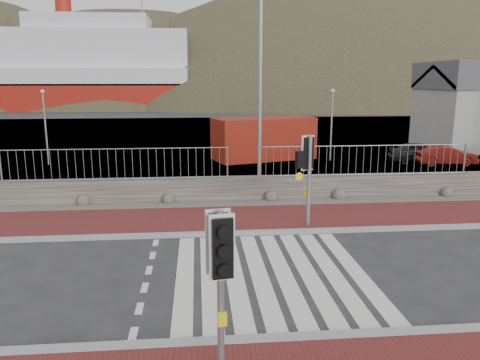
{
  "coord_description": "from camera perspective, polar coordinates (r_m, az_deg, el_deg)",
  "views": [
    {
      "loc": [
        -1.74,
        -10.55,
        4.66
      ],
      "look_at": [
        -0.49,
        3.0,
        1.72
      ],
      "focal_mm": 35.0,
      "sensor_mm": 36.0,
      "label": 1
    }
  ],
  "objects": [
    {
      "name": "traffic_signal_near",
      "position": [
        7.23,
        -2.44,
        -9.55
      ],
      "size": [
        0.43,
        0.3,
        2.75
      ],
      "rotation": [
        0.0,
        0.0,
        0.16
      ],
      "color": "gray",
      "rests_on": "ground"
    },
    {
      "name": "quay",
      "position": [
        38.77,
        -2.65,
        5.28
      ],
      "size": [
        120.0,
        40.0,
        0.5
      ],
      "primitive_type": "cube",
      "color": "#4C4C4F",
      "rests_on": "ground"
    },
    {
      "name": "ferry",
      "position": [
        81.74,
        -22.01,
        11.82
      ],
      "size": [
        50.0,
        16.0,
        20.0
      ],
      "color": "maroon",
      "rests_on": "ground"
    },
    {
      "name": "stone_wall",
      "position": [
        18.42,
        0.3,
        -1.01
      ],
      "size": [
        40.0,
        0.6,
        0.9
      ],
      "primitive_type": "cube",
      "color": "#413D36",
      "rests_on": "ground"
    },
    {
      "name": "railing",
      "position": [
        18.01,
        0.35,
        3.13
      ],
      "size": [
        18.07,
        0.07,
        1.22
      ],
      "color": "gray",
      "rests_on": "stone_wall"
    },
    {
      "name": "hills_backdrop",
      "position": [
        102.63,
        -0.31,
        -3.47
      ],
      "size": [
        254.0,
        90.0,
        100.0
      ],
      "color": "#2E2F1C",
      "rests_on": "ground"
    },
    {
      "name": "water",
      "position": [
        73.62,
        -3.92,
        8.54
      ],
      "size": [
        220.0,
        50.0,
        0.05
      ],
      "primitive_type": "cube",
      "color": "#3F4C54",
      "rests_on": "ground"
    },
    {
      "name": "streetlight",
      "position": [
        18.87,
        2.96,
        13.43
      ],
      "size": [
        1.91,
        0.43,
        9.01
      ],
      "rotation": [
        0.0,
        0.0,
        0.13
      ],
      "color": "gray",
      "rests_on": "ground"
    },
    {
      "name": "zebra_crossing",
      "position": [
        11.66,
        3.83,
        -11.34
      ],
      "size": [
        4.62,
        5.6,
        0.01
      ],
      "color": "silver",
      "rests_on": "ground"
    },
    {
      "name": "traffic_signal_far",
      "position": [
        14.73,
        8.37,
        2.33
      ],
      "size": [
        0.73,
        0.43,
        2.97
      ],
      "rotation": [
        0.0,
        0.0,
        3.48
      ],
      "color": "gray",
      "rests_on": "ground"
    },
    {
      "name": "shipping_container",
      "position": [
        27.82,
        2.91,
        5.08
      ],
      "size": [
        6.31,
        4.07,
        2.44
      ],
      "primitive_type": "cube",
      "rotation": [
        0.0,
        0.0,
        0.3
      ],
      "color": "maroon",
      "rests_on": "ground"
    },
    {
      "name": "gravel_strip",
      "position": [
        17.76,
        0.55,
        -2.91
      ],
      "size": [
        40.0,
        1.5,
        0.06
      ],
      "primitive_type": "cube",
      "color": "#59544C",
      "rests_on": "ground"
    },
    {
      "name": "sidewalk_far",
      "position": [
        15.84,
        1.28,
        -4.75
      ],
      "size": [
        40.0,
        3.0,
        0.08
      ],
      "primitive_type": "cube",
      "color": "maroon",
      "rests_on": "ground"
    },
    {
      "name": "car_b",
      "position": [
        28.22,
        23.77,
        2.77
      ],
      "size": [
        3.35,
        1.33,
        1.08
      ],
      "primitive_type": "imported",
      "rotation": [
        0.0,
        0.0,
        1.51
      ],
      "color": "#5C120D",
      "rests_on": "ground"
    },
    {
      "name": "kerb_far",
      "position": [
        14.42,
        1.96,
        -6.44
      ],
      "size": [
        40.0,
        0.25,
        0.12
      ],
      "primitive_type": "cube",
      "color": "gray",
      "rests_on": "ground"
    },
    {
      "name": "kerb_near",
      "position": [
        9.02,
        6.98,
        -18.63
      ],
      "size": [
        40.0,
        0.25,
        0.12
      ],
      "primitive_type": "cube",
      "color": "gray",
      "rests_on": "ground"
    },
    {
      "name": "ground",
      "position": [
        11.67,
        3.83,
        -11.36
      ],
      "size": [
        220.0,
        220.0,
        0.0
      ],
      "primitive_type": "plane",
      "color": "#28282B",
      "rests_on": "ground"
    },
    {
      "name": "car_a",
      "position": [
        28.47,
        21.09,
        3.14
      ],
      "size": [
        3.62,
        1.99,
        1.16
      ],
      "primitive_type": "imported",
      "rotation": [
        0.0,
        0.0,
        1.38
      ],
      "color": "black",
      "rests_on": "ground"
    }
  ]
}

